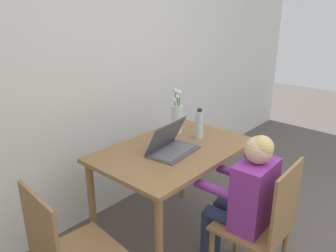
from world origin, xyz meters
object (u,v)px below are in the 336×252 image
at_px(chair_occupied, 262,226).
at_px(person_seated, 246,194).
at_px(water_bottle, 199,124).
at_px(flower_vase, 177,116).
at_px(laptop, 170,145).

height_order(chair_occupied, person_seated, person_seated).
bearing_deg(water_bottle, person_seated, -116.47).
bearing_deg(flower_vase, water_bottle, -84.33).
distance_m(person_seated, laptop, 0.60).
height_order(person_seated, flower_vase, flower_vase).
distance_m(chair_occupied, flower_vase, 1.03).
bearing_deg(laptop, chair_occupied, -92.13).
xyz_separation_m(chair_occupied, water_bottle, (0.28, 0.69, 0.42)).
bearing_deg(chair_occupied, person_seated, -90.00).
height_order(laptop, flower_vase, flower_vase).
bearing_deg(laptop, water_bottle, -6.68).
distance_m(person_seated, water_bottle, 0.68).
bearing_deg(person_seated, laptop, -86.66).
relative_size(chair_occupied, person_seated, 0.86).
bearing_deg(laptop, flower_vase, 26.54).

